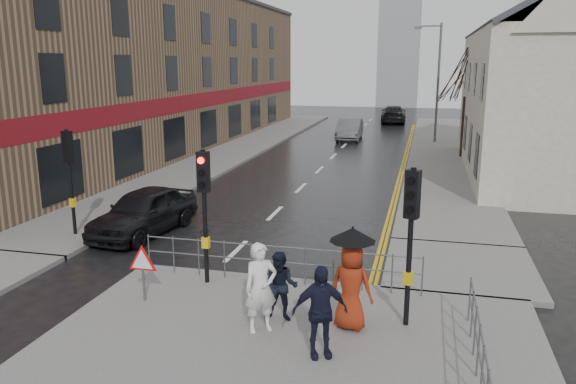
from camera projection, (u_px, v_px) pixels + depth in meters
The scene contains 24 objects.
ground at pixel (197, 289), 14.13m from camera, with size 120.00×120.00×0.00m, color black.
near_pavement at pixel (276, 376), 10.11m from camera, with size 10.00×9.00×0.14m, color #605E5B.
left_pavement at pixel (242, 147), 37.39m from camera, with size 4.00×44.00×0.14m, color #605E5B.
right_pavement at pixel (443, 149), 36.24m from camera, with size 4.00×40.00×0.14m, color #605E5B.
pavement_bridge_right at pixel (460, 267), 15.44m from camera, with size 4.00×4.20×0.14m, color #605E5B.
building_left_terrace at pixel (155, 71), 36.61m from camera, with size 8.00×42.00×10.00m, color #82664B.
building_right_cream at pixel (569, 79), 27.27m from camera, with size 9.00×16.40×10.10m.
church_tower at pixel (400, 34), 70.37m from camera, with size 5.00×5.00×18.00m, color gray.
traffic_signal_near_left at pixel (204, 193), 13.72m from camera, with size 0.28×0.27×3.40m.
traffic_signal_near_right at pixel (411, 220), 11.41m from camera, with size 0.34×0.33×3.40m.
traffic_signal_far_left at pixel (69, 164), 17.70m from camera, with size 0.34×0.33×3.40m.
guard_railing_front at pixel (278, 255), 14.05m from camera, with size 7.14×0.04×1.00m.
guard_railing_side at pixel (479, 340), 9.82m from camera, with size 0.04×4.54×1.00m.
warning_sign at pixel (142, 264), 12.94m from camera, with size 0.80×0.07×1.35m.
street_lamp at pixel (436, 75), 38.18m from camera, with size 1.83×0.25×8.00m.
tree_near at pixel (468, 70), 32.02m from camera, with size 2.40×2.40×6.58m.
tree_far at pixel (467, 79), 39.63m from camera, with size 2.40×2.40×5.64m.
pedestrian_a at pixel (261, 288), 11.47m from camera, with size 0.69×0.45×1.89m, color white.
pedestrian_b at pixel (281, 287), 11.98m from camera, with size 0.74×0.58×1.53m, color black.
pedestrian_with_umbrella at pixel (352, 276), 11.54m from camera, with size 1.02×0.96×2.19m.
pedestrian_d at pixel (320, 311), 10.48m from camera, with size 1.06×0.44×1.81m, color black.
car_parked at pixel (144, 211), 18.57m from camera, with size 1.81×4.49×1.53m, color black.
car_mid at pixel (350, 129), 41.13m from camera, with size 1.63×4.67×1.54m, color #505256.
car_far at pixel (393, 114), 52.40m from camera, with size 2.24×5.50×1.60m, color black.
Camera 1 is at (5.40, -12.27, 5.59)m, focal length 35.00 mm.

